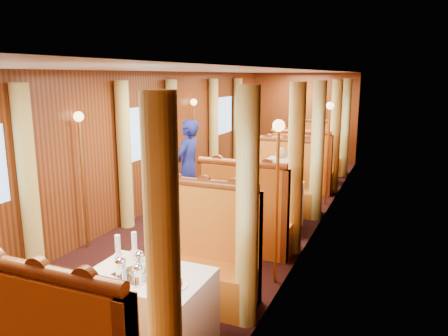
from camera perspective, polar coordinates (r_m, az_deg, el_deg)
The scene contains 45 objects.
floor at distance 7.42m, azimuth -0.08°, elevation -7.10°, with size 3.00×12.00×0.01m, color black, non-canonical shape.
ceiling at distance 7.01m, azimuth -0.09°, elevation 12.60°, with size 3.00×12.00×0.01m, color silver, non-canonical shape.
wall_far at distance 12.81m, azimuth 10.38°, elevation 6.56°, with size 3.00×2.50×0.01m, color brown, non-canonical shape.
wall_left at distance 7.80m, azimuth -10.32°, elevation 3.13°, with size 12.00×2.50×0.01m, color brown, non-canonical shape.
wall_right at distance 6.68m, azimuth 11.88°, elevation 1.60°, with size 12.00×2.50×0.01m, color brown, non-canonical shape.
doorway_far at distance 12.81m, azimuth 10.30°, elevation 5.43°, with size 0.80×0.04×2.00m, color brown.
table_near at distance 4.10m, azimuth -9.76°, elevation -18.24°, with size 1.05×0.72×0.75m, color white.
banquette_near_aft at distance 4.86m, azimuth -3.27°, elevation -12.35°, with size 1.30×0.55×1.34m.
table_mid at distance 7.06m, azimuth 5.57°, elevation -4.95°, with size 1.05×0.72×0.75m, color white.
banquette_mid_fwd at distance 6.13m, azimuth 2.76°, elevation -7.10°, with size 1.30×0.55×1.34m.
banquette_mid_aft at distance 7.99m, azimuth 7.72°, elevation -2.63°, with size 1.30×0.55×1.34m.
table_far at distance 10.36m, azimuth 11.27°, elevation 0.36°, with size 1.05×0.72×0.75m, color white.
banquette_far_fwd at distance 9.38m, azimuth 10.05°, elevation -0.51°, with size 1.30×0.55×1.34m.
banquette_far_aft at distance 11.33m, azimuth 12.31°, elevation 1.56°, with size 1.30×0.55×1.34m.
tea_tray at distance 3.91m, azimuth -11.59°, elevation -13.60°, with size 0.34×0.26×0.01m, color silver.
teapot_left at distance 3.92m, azimuth -13.33°, elevation -12.65°, with size 0.16×0.12×0.13m, color silver, non-canonical shape.
teapot_right at distance 3.81m, azimuth -11.13°, elevation -13.48°, with size 0.14×0.10×0.11m, color silver, non-canonical shape.
teapot_back at distance 4.02m, azimuth -10.90°, elevation -11.95°, with size 0.15×0.11×0.12m, color silver, non-canonical shape.
fruit_plate at distance 3.69m, azimuth -6.55°, elevation -14.85°, with size 0.22×0.22×0.05m.
cup_inboard at distance 4.16m, azimuth -13.66°, elevation -10.57°, with size 0.08×0.08×0.26m.
cup_outboard at distance 4.20m, azimuth -11.60°, elevation -10.24°, with size 0.08×0.08×0.26m.
rose_vase_mid at distance 6.90m, azimuth 5.80°, elevation -0.61°, with size 0.06×0.06×0.36m.
rose_vase_far at distance 10.22m, azimuth 11.53°, elevation 3.34°, with size 0.06×0.06×0.36m.
curtain_left_near_b at distance 5.68m, azimuth -24.22°, elevation -1.82°, with size 0.22×0.22×2.35m, color #CEC169.
window_right_near at distance 3.35m, azimuth 0.31°, elevation -4.98°, with size 1.20×0.90×0.01m, color #80ADE4, non-canonical shape.
curtain_right_near_a at distance 2.84m, azimuth -7.88°, elevation -14.29°, with size 0.22×0.22×2.35m, color #CEC169.
curtain_right_near_b at distance 4.16m, azimuth 3.05°, elevation -5.53°, with size 0.22×0.22×2.35m, color #CEC169.
window_left_mid at distance 7.76m, azimuth -10.28°, elevation 4.59°, with size 1.20×0.90×0.01m, color #80ADE4, non-canonical shape.
curtain_left_mid_a at distance 7.11m, azimuth -12.88°, elevation 1.56°, with size 0.22×0.22×2.35m, color #CEC169.
curtain_left_mid_b at distance 8.41m, azimuth -6.74°, elevation 3.37°, with size 0.22×0.22×2.35m, color #CEC169.
window_right_mid at distance 6.65m, azimuth 11.83°, elevation 3.30°, with size 1.20×0.90×0.01m, color #80ADE4, non-canonical shape.
curtain_right_mid_a at distance 5.97m, azimuth 9.30°, elevation -0.27°, with size 0.22×0.22×2.35m, color #CEC169.
curtain_right_mid_b at distance 7.47m, azimuth 12.09°, elevation 2.09°, with size 0.22×0.22×2.35m, color #CEC169.
window_left_far at distance 10.85m, azimuth -0.21°, elevation 6.85°, with size 1.20×0.90×0.01m, color #80ADE4, non-canonical shape.
curtain_left_far_a at distance 10.13m, azimuth -1.37°, elevation 4.91°, with size 0.22×0.22×2.35m, color #CEC169.
curtain_left_far_b at distance 11.56m, azimuth 1.78°, elevation 5.80°, with size 0.22×0.22×2.35m, color #CEC169.
window_right_far at distance 10.09m, azimuth 15.64°, elevation 6.02°, with size 1.20×0.90×0.01m, color #80ADE4, non-canonical shape.
curtain_right_far_a at distance 9.36m, azimuth 14.30°, elevation 3.96°, with size 0.22×0.22×2.35m, color #CEC169.
curtain_right_far_b at distance 10.90m, azimuth 15.53°, elevation 4.99°, with size 0.22×0.22×2.35m, color #CEC169.
sconce_left_fore at distance 6.33m, azimuth -18.17°, elevation 1.92°, with size 0.14×0.14×1.95m.
sconce_right_fore at distance 5.00m, azimuth 7.02°, elevation -0.13°, with size 0.14×0.14×1.95m.
sconce_left_aft at distance 9.24m, azimuth -3.94°, elevation 5.51°, with size 0.14×0.14×1.95m.
sconce_right_aft at distance 8.38m, azimuth 13.52°, elevation 4.54°, with size 0.14×0.14×1.95m.
steward at distance 7.76m, azimuth -4.68°, elevation 0.16°, with size 0.61×0.40×1.68m, color navy.
passenger at distance 7.69m, azimuth 7.32°, elevation -0.75°, with size 0.40×0.44×0.76m.
Camera 1 is at (2.70, -6.47, 2.43)m, focal length 35.00 mm.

